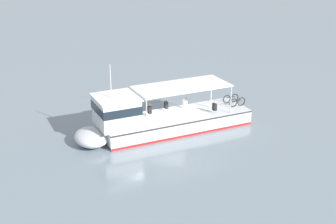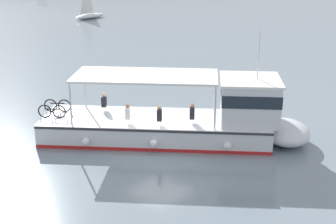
# 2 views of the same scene
# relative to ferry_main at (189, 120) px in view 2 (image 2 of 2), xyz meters

# --- Properties ---
(ground_plane) EXTENTS (400.00, 400.00, 0.00)m
(ground_plane) POSITION_rel_ferry_main_xyz_m (-1.39, 0.67, -1.02)
(ground_plane) COLOR gray
(ferry_main) EXTENTS (10.08, 12.03, 5.32)m
(ferry_main) POSITION_rel_ferry_main_xyz_m (0.00, 0.00, 0.00)
(ferry_main) COLOR silver
(ferry_main) RESTS_ON ground
(sailboat_mid_channel) EXTENTS (4.88, 1.69, 5.40)m
(sailboat_mid_channel) POSITION_rel_ferry_main_xyz_m (24.17, 36.07, -0.47)
(sailboat_mid_channel) COLOR white
(sailboat_mid_channel) RESTS_ON ground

